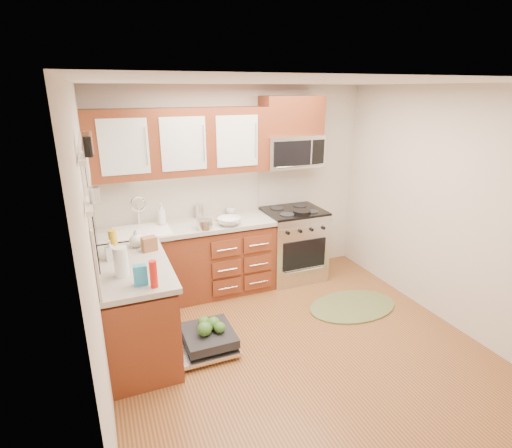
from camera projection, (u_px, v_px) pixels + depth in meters
name	position (u px, v px, depth m)	size (l,w,h in m)	color
floor	(296.00, 346.00, 4.01)	(3.50, 3.50, 0.00)	brown
ceiling	(306.00, 82.00, 3.20)	(3.50, 3.50, 0.00)	white
wall_back	(236.00, 187.00, 5.14)	(3.50, 0.04, 2.50)	beige
wall_front	(461.00, 333.00, 2.07)	(3.50, 0.04, 2.50)	beige
wall_left	(93.00, 258.00, 2.98)	(0.04, 3.50, 2.50)	beige
wall_right	(447.00, 208.00, 4.23)	(0.04, 3.50, 2.50)	beige
base_cabinet_back	(190.00, 263.00, 4.88)	(2.05, 0.60, 0.85)	#5B2B14
base_cabinet_left	(137.00, 312.00, 3.81)	(0.60, 1.25, 0.85)	#5B2B14
countertop_back	(188.00, 227.00, 4.72)	(2.07, 0.64, 0.05)	#A4A096
countertop_left	(133.00, 267.00, 3.66)	(0.64, 1.27, 0.05)	#A4A096
backsplash_back	(181.00, 196.00, 4.88)	(2.05, 0.02, 0.57)	#B7B1A4
backsplash_left	(95.00, 240.00, 3.46)	(0.02, 1.25, 0.57)	#B7B1A4
upper_cabinets	(180.00, 142.00, 4.52)	(2.05, 0.35, 0.75)	#5B2B14
cabinet_over_mw	(291.00, 115.00, 4.94)	(0.76, 0.35, 0.47)	#5B2B14
range	(293.00, 244.00, 5.35)	(0.76, 0.64, 0.95)	silver
microwave	(291.00, 151.00, 5.06)	(0.76, 0.38, 0.40)	silver
sink	(143.00, 241.00, 4.55)	(0.62, 0.50, 0.26)	white
dishwasher	(205.00, 340.00, 3.93)	(0.70, 0.60, 0.20)	silver
window	(89.00, 202.00, 3.33)	(0.03, 1.05, 1.05)	white
window_blind	(87.00, 163.00, 3.23)	(0.02, 0.96, 0.40)	white
shelf_upper	(82.00, 158.00, 2.43)	(0.04, 0.40, 0.03)	white
shelf_lower	(89.00, 205.00, 2.52)	(0.04, 0.40, 0.03)	white
rug	(353.00, 306.00, 4.72)	(1.08, 0.70, 0.02)	olive
skillet	(302.00, 212.00, 5.04)	(0.22, 0.22, 0.04)	black
stock_pot	(204.00, 224.00, 4.56)	(0.18, 0.18, 0.11)	silver
cutting_board	(227.00, 218.00, 4.92)	(0.28, 0.18, 0.02)	tan
canister	(199.00, 211.00, 4.94)	(0.10, 0.10, 0.17)	silver
paper_towel_roll	(121.00, 262.00, 3.39)	(0.12, 0.12, 0.26)	white
mustard_bottle	(113.00, 242.00, 3.84)	(0.08, 0.08, 0.24)	gold
red_bottle	(153.00, 274.00, 3.20)	(0.06, 0.06, 0.23)	red
wooden_box	(149.00, 244.00, 3.94)	(0.14, 0.10, 0.14)	brown
blue_carton	(140.00, 275.00, 3.24)	(0.11, 0.07, 0.17)	#288EBE
bowl_a	(229.00, 222.00, 4.70)	(0.26, 0.26, 0.06)	#999999
bowl_b	(229.00, 221.00, 4.70)	(0.28, 0.28, 0.09)	#999999
cup	(231.00, 211.00, 5.10)	(0.12, 0.12, 0.09)	#999999
soap_bottle_a	(161.00, 214.00, 4.68)	(0.10, 0.10, 0.26)	#999999
soap_bottle_b	(110.00, 250.00, 3.72)	(0.09, 0.09, 0.19)	#999999
soap_bottle_c	(136.00, 238.00, 4.03)	(0.14, 0.14, 0.18)	#999999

